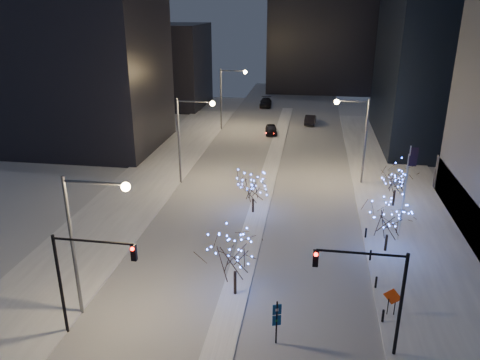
% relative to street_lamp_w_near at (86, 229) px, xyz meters
% --- Properties ---
extents(ground, '(160.00, 160.00, 0.00)m').
position_rel_street_lamp_w_near_xyz_m(ground, '(8.94, -2.00, -6.50)').
color(ground, silver).
rests_on(ground, ground).
extents(road, '(20.00, 130.00, 0.02)m').
position_rel_street_lamp_w_near_xyz_m(road, '(8.94, 33.00, -6.49)').
color(road, '#A2A7B0').
rests_on(road, ground).
extents(median, '(2.00, 80.00, 0.15)m').
position_rel_street_lamp_w_near_xyz_m(median, '(8.94, 28.00, -6.42)').
color(median, white).
rests_on(median, ground).
extents(east_sidewalk, '(10.00, 90.00, 0.15)m').
position_rel_street_lamp_w_near_xyz_m(east_sidewalk, '(23.94, 18.00, -6.42)').
color(east_sidewalk, white).
rests_on(east_sidewalk, ground).
extents(west_sidewalk, '(8.00, 90.00, 0.15)m').
position_rel_street_lamp_w_near_xyz_m(west_sidewalk, '(-5.06, 18.00, -6.42)').
color(west_sidewalk, white).
rests_on(west_sidewalk, ground).
extents(filler_west_near, '(22.00, 18.00, 24.00)m').
position_rel_street_lamp_w_near_xyz_m(filler_west_near, '(-19.06, 38.00, 5.50)').
color(filler_west_near, black).
rests_on(filler_west_near, ground).
extents(filler_west_far, '(18.00, 16.00, 16.00)m').
position_rel_street_lamp_w_near_xyz_m(filler_west_far, '(-17.06, 68.00, 1.50)').
color(filler_west_far, black).
rests_on(filler_west_far, ground).
extents(street_lamp_w_near, '(4.40, 0.56, 10.00)m').
position_rel_street_lamp_w_near_xyz_m(street_lamp_w_near, '(0.00, 0.00, 0.00)').
color(street_lamp_w_near, '#595E66').
rests_on(street_lamp_w_near, ground).
extents(street_lamp_w_mid, '(4.40, 0.56, 10.00)m').
position_rel_street_lamp_w_near_xyz_m(street_lamp_w_mid, '(0.00, 25.00, 0.00)').
color(street_lamp_w_mid, '#595E66').
rests_on(street_lamp_w_mid, ground).
extents(street_lamp_w_far, '(4.40, 0.56, 10.00)m').
position_rel_street_lamp_w_near_xyz_m(street_lamp_w_far, '(0.00, 50.00, 0.00)').
color(street_lamp_w_far, '#595E66').
rests_on(street_lamp_w_far, ground).
extents(street_lamp_east, '(3.90, 0.56, 10.00)m').
position_rel_street_lamp_w_near_xyz_m(street_lamp_east, '(19.02, 28.00, -0.05)').
color(street_lamp_east, '#595E66').
rests_on(street_lamp_east, ground).
extents(traffic_signal_west, '(5.26, 0.43, 7.00)m').
position_rel_street_lamp_w_near_xyz_m(traffic_signal_west, '(0.50, -2.00, -1.74)').
color(traffic_signal_west, black).
rests_on(traffic_signal_west, ground).
extents(traffic_signal_east, '(5.26, 0.43, 7.00)m').
position_rel_street_lamp_w_near_xyz_m(traffic_signal_east, '(17.88, -1.00, -1.74)').
color(traffic_signal_east, black).
rests_on(traffic_signal_east, ground).
extents(flagpoles, '(1.35, 2.60, 8.00)m').
position_rel_street_lamp_w_near_xyz_m(flagpoles, '(22.30, 15.25, -1.70)').
color(flagpoles, silver).
rests_on(flagpoles, east_sidewalk).
extents(bollards, '(0.16, 12.16, 0.90)m').
position_rel_street_lamp_w_near_xyz_m(bollards, '(19.14, 8.00, -5.90)').
color(bollards, black).
rests_on(bollards, east_sidewalk).
extents(car_near, '(2.40, 4.75, 1.55)m').
position_rel_street_lamp_w_near_xyz_m(car_near, '(7.44, 48.31, -5.72)').
color(car_near, black).
rests_on(car_near, ground).
extents(car_mid, '(2.07, 5.06, 1.63)m').
position_rel_street_lamp_w_near_xyz_m(car_mid, '(13.58, 56.06, -5.68)').
color(car_mid, black).
rests_on(car_mid, ground).
extents(car_far, '(2.60, 5.77, 1.64)m').
position_rel_street_lamp_w_near_xyz_m(car_far, '(4.36, 69.47, -5.68)').
color(car_far, black).
rests_on(car_far, ground).
extents(holiday_tree_median_near, '(4.65, 4.65, 5.15)m').
position_rel_street_lamp_w_near_xyz_m(holiday_tree_median_near, '(8.98, 3.64, -3.02)').
color(holiday_tree_median_near, black).
rests_on(holiday_tree_median_near, median).
extents(holiday_tree_median_far, '(4.57, 4.57, 4.28)m').
position_rel_street_lamp_w_near_xyz_m(holiday_tree_median_far, '(8.44, 17.86, -3.64)').
color(holiday_tree_median_far, black).
rests_on(holiday_tree_median_far, median).
extents(holiday_tree_plaza_near, '(4.17, 4.17, 4.69)m').
position_rel_street_lamp_w_near_xyz_m(holiday_tree_plaza_near, '(20.58, 11.84, -3.42)').
color(holiday_tree_plaza_near, black).
rests_on(holiday_tree_plaza_near, east_sidewalk).
extents(holiday_tree_plaza_far, '(4.77, 4.77, 4.68)m').
position_rel_street_lamp_w_near_xyz_m(holiday_tree_plaza_far, '(22.64, 21.71, -3.32)').
color(holiday_tree_plaza_far, black).
rests_on(holiday_tree_plaza_far, east_sidewalk).
extents(wayfinding_sign, '(0.54, 0.25, 3.08)m').
position_rel_street_lamp_w_near_xyz_m(wayfinding_sign, '(12.33, -1.00, -4.61)').
color(wayfinding_sign, black).
rests_on(wayfinding_sign, ground).
extents(construction_sign, '(1.19, 0.47, 2.07)m').
position_rel_street_lamp_w_near_xyz_m(construction_sign, '(19.76, 2.85, -5.11)').
color(construction_sign, black).
rests_on(construction_sign, east_sidewalk).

